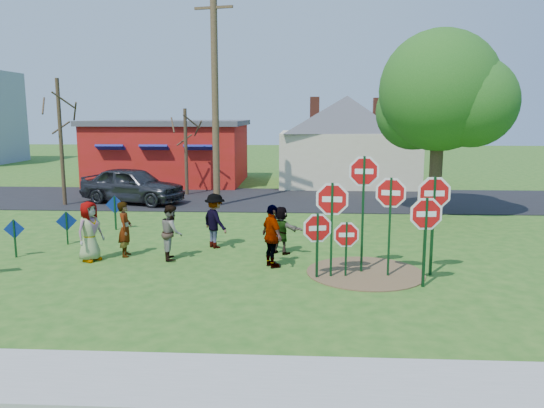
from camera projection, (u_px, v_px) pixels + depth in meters
The scene contains 27 objects.
ground at pixel (208, 261), 15.68m from camera, with size 120.00×120.00×0.00m, color #265B1A.
sidewalk at pixel (131, 379), 8.59m from camera, with size 22.00×1.80×0.08m, color #9E9E99.
road at pixel (247, 199), 27.00m from camera, with size 120.00×7.50×0.04m, color black.
dirt_patch at pixel (365, 273), 14.45m from camera, with size 3.20×3.20×0.03m, color brown.
red_building at pixel (171, 151), 33.36m from camera, with size 9.40×7.69×3.90m.
cream_house at pixel (346, 137), 32.62m from camera, with size 9.40×9.40×6.50m.
stop_sign_a at pixel (317, 232), 13.81m from camera, with size 1.02×0.28×1.88m.
stop_sign_b at pixel (364, 184), 14.12m from camera, with size 1.11×0.07×3.34m.
stop_sign_c at pixel (390, 204), 13.85m from camera, with size 1.07×0.24×2.80m.
stop_sign_d at pixel (434, 201), 13.95m from camera, with size 1.20×0.08×2.83m.
stop_sign_e at pixel (346, 238), 13.95m from camera, with size 0.92×0.10×1.61m.
stop_sign_f at pixel (426, 220), 13.02m from camera, with size 1.10×0.13×2.42m.
stop_sign_g at pixel (332, 208), 13.80m from camera, with size 1.17×0.08×2.69m.
blue_diamond_b at pixel (14, 234), 15.93m from camera, with size 0.59×0.14×1.18m.
blue_diamond_c at pixel (67, 224), 17.54m from camera, with size 0.61×0.29×1.12m.
blue_diamond_d at pixel (115, 209), 19.76m from camera, with size 0.70×0.07×1.30m.
person_a at pixel (90, 231), 15.53m from camera, with size 0.87×0.57×1.78m, color #3D4998.
person_b at pixel (125, 229), 16.05m from camera, with size 0.61×0.40×1.69m, color #286C58.
person_c at pixel (172, 232), 15.74m from camera, with size 0.80×0.62×1.64m, color brown.
person_d at pixel (215, 221), 17.10m from camera, with size 1.14×0.66×1.77m, color #35353A.
person_e at pixel (272, 236), 14.87m from camera, with size 1.05×0.44×1.80m, color #502855.
person_f at pixel (281, 230), 16.37m from camera, with size 1.38×0.44×1.49m, color #21562B.
suv at pixel (132, 185), 25.58m from camera, with size 2.05×5.09×1.73m, color #28292D.
utility_pole at pixel (215, 90), 24.11m from camera, with size 2.47×0.66×10.20m.
leafy_tree at pixel (443, 97), 21.67m from camera, with size 5.43×4.95×7.71m.
bare_tree_west at pixel (60, 124), 24.56m from camera, with size 1.80×1.80×5.92m.
bare_tree_east at pixel (186, 140), 27.92m from camera, with size 1.80×1.80×4.58m.
Camera 1 is at (2.72, -15.05, 4.28)m, focal length 35.00 mm.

